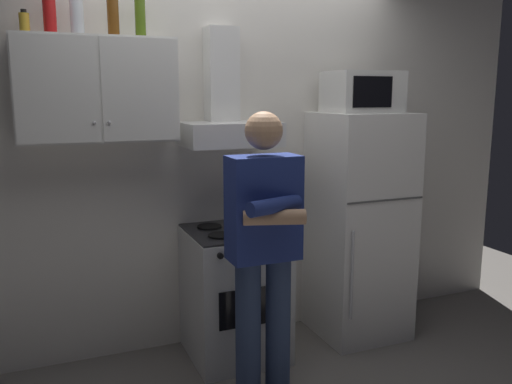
# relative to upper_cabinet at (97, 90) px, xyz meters

# --- Properties ---
(ground_plane) EXTENTS (7.00, 7.00, 0.00)m
(ground_plane) POSITION_rel_upper_cabinet_xyz_m (0.85, -0.37, -1.75)
(ground_plane) COLOR slate
(back_wall_tiled) EXTENTS (4.80, 0.10, 2.70)m
(back_wall_tiled) POSITION_rel_upper_cabinet_xyz_m (0.85, 0.23, -0.40)
(back_wall_tiled) COLOR silver
(back_wall_tiled) RESTS_ON ground_plane
(upper_cabinet) EXTENTS (0.90, 0.37, 0.60)m
(upper_cabinet) POSITION_rel_upper_cabinet_xyz_m (0.00, 0.00, 0.00)
(upper_cabinet) COLOR white
(stove_oven) EXTENTS (0.60, 0.62, 0.87)m
(stove_oven) POSITION_rel_upper_cabinet_xyz_m (0.80, -0.13, -1.32)
(stove_oven) COLOR silver
(stove_oven) RESTS_ON ground_plane
(range_hood) EXTENTS (0.60, 0.44, 0.75)m
(range_hood) POSITION_rel_upper_cabinet_xyz_m (0.80, 0.00, -0.15)
(range_hood) COLOR white
(refrigerator) EXTENTS (0.60, 0.62, 1.60)m
(refrigerator) POSITION_rel_upper_cabinet_xyz_m (1.75, -0.12, -0.95)
(refrigerator) COLOR white
(refrigerator) RESTS_ON ground_plane
(microwave) EXTENTS (0.48, 0.37, 0.28)m
(microwave) POSITION_rel_upper_cabinet_xyz_m (1.75, -0.11, -0.01)
(microwave) COLOR silver
(microwave) RESTS_ON refrigerator
(person_standing) EXTENTS (0.38, 0.33, 1.64)m
(person_standing) POSITION_rel_upper_cabinet_xyz_m (0.75, -0.73, -0.85)
(person_standing) COLOR navy
(person_standing) RESTS_ON ground_plane
(cooking_pot) EXTENTS (0.29, 0.19, 0.10)m
(cooking_pot) POSITION_rel_upper_cabinet_xyz_m (0.93, -0.24, -0.83)
(cooking_pot) COLOR #B7BABF
(cooking_pot) RESTS_ON stove_oven
(bottle_olive_oil) EXTENTS (0.06, 0.06, 0.27)m
(bottle_olive_oil) POSITION_rel_upper_cabinet_xyz_m (0.27, 0.01, 0.43)
(bottle_olive_oil) COLOR #4C6B19
(bottle_olive_oil) RESTS_ON upper_cabinet
(bottle_soda_red) EXTENTS (0.07, 0.07, 0.29)m
(bottle_soda_red) POSITION_rel_upper_cabinet_xyz_m (-0.23, 0.03, 0.44)
(bottle_soda_red) COLOR red
(bottle_soda_red) RESTS_ON upper_cabinet
(bottle_spice_jar) EXTENTS (0.06, 0.06, 0.13)m
(bottle_spice_jar) POSITION_rel_upper_cabinet_xyz_m (-0.36, 0.04, 0.36)
(bottle_spice_jar) COLOR gold
(bottle_spice_jar) RESTS_ON upper_cabinet
(bottle_beer_brown) EXTENTS (0.07, 0.07, 0.27)m
(bottle_beer_brown) POSITION_rel_upper_cabinet_xyz_m (0.11, -0.02, 0.43)
(bottle_beer_brown) COLOR brown
(bottle_beer_brown) RESTS_ON upper_cabinet
(bottle_vodka_clear) EXTENTS (0.08, 0.08, 0.30)m
(bottle_vodka_clear) POSITION_rel_upper_cabinet_xyz_m (-0.08, 0.03, 0.45)
(bottle_vodka_clear) COLOR silver
(bottle_vodka_clear) RESTS_ON upper_cabinet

